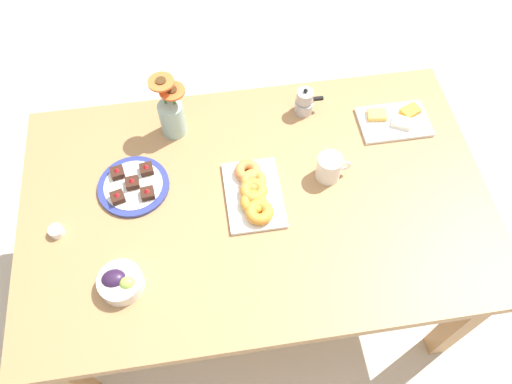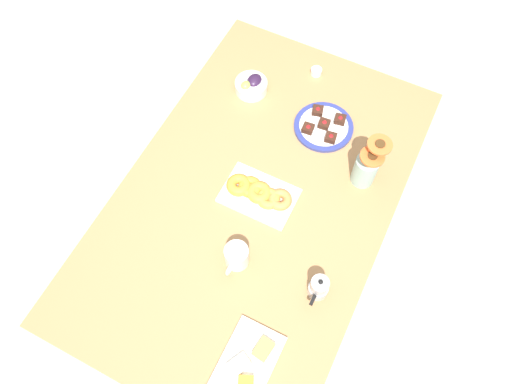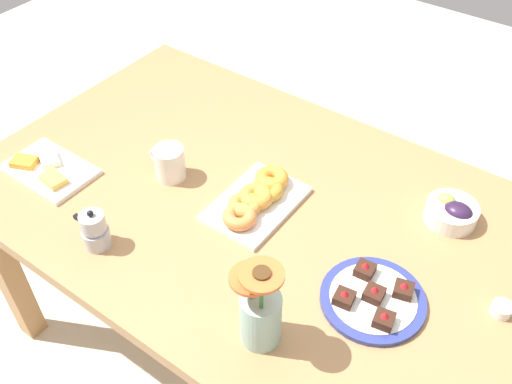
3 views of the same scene
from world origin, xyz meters
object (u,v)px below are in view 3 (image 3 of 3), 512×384
at_px(grape_bowl, 452,212).
at_px(jam_cup_honey, 502,309).
at_px(cheese_platter, 48,169).
at_px(moka_pot, 95,231).
at_px(dining_table, 256,224).
at_px(flower_vase, 260,314).
at_px(dessert_plate, 373,298).
at_px(coffee_mug, 169,163).
at_px(croissant_platter, 256,199).

relative_size(grape_bowl, jam_cup_honey, 2.86).
xyz_separation_m(cheese_platter, moka_pot, (-0.33, 0.11, 0.04)).
bearing_deg(dining_table, moka_pot, 56.39).
xyz_separation_m(dining_table, cheese_platter, (0.56, 0.25, 0.10)).
relative_size(dining_table, flower_vase, 6.41).
height_order(jam_cup_honey, flower_vase, flower_vase).
relative_size(dining_table, cheese_platter, 6.15).
bearing_deg(dessert_plate, dining_table, -14.52).
height_order(grape_bowl, cheese_platter, grape_bowl).
height_order(grape_bowl, jam_cup_honey, grape_bowl).
height_order(coffee_mug, dessert_plate, coffee_mug).
height_order(dining_table, moka_pot, moka_pot).
distance_m(cheese_platter, jam_cup_honey, 1.26).
bearing_deg(dining_table, jam_cup_honey, -176.96).
xyz_separation_m(cheese_platter, dessert_plate, (-0.97, -0.14, 0.00)).
xyz_separation_m(dining_table, coffee_mug, (0.26, 0.05, 0.14)).
distance_m(grape_bowl, moka_pot, 0.92).
xyz_separation_m(dining_table, flower_vase, (-0.25, 0.34, 0.17)).
bearing_deg(croissant_platter, dessert_plate, 166.23).
height_order(dining_table, cheese_platter, cheese_platter).
xyz_separation_m(dining_table, dessert_plate, (-0.41, 0.11, 0.10)).
distance_m(flower_vase, moka_pot, 0.49).
bearing_deg(coffee_mug, jam_cup_honey, -174.47).
height_order(grape_bowl, moka_pot, moka_pot).
xyz_separation_m(jam_cup_honey, dessert_plate, (0.25, 0.14, -0.00)).
xyz_separation_m(cheese_platter, flower_vase, (-0.82, 0.09, 0.08)).
bearing_deg(dining_table, dessert_plate, 165.48).
bearing_deg(croissant_platter, grape_bowl, -150.27).
relative_size(dining_table, moka_pot, 13.45).
height_order(croissant_platter, jam_cup_honey, croissant_platter).
distance_m(dining_table, grape_bowl, 0.53).
height_order(dining_table, grape_bowl, grape_bowl).
distance_m(grape_bowl, dessert_plate, 0.36).
height_order(coffee_mug, jam_cup_honey, coffee_mug).
distance_m(cheese_platter, flower_vase, 0.83).
bearing_deg(coffee_mug, grape_bowl, -157.10).
bearing_deg(flower_vase, coffee_mug, -28.60).
bearing_deg(dessert_plate, croissant_platter, -13.77).
distance_m(cheese_platter, dessert_plate, 0.99).
relative_size(coffee_mug, flower_vase, 0.48).
relative_size(cheese_platter, croissant_platter, 0.92).
distance_m(grape_bowl, jam_cup_honey, 0.30).
relative_size(croissant_platter, jam_cup_honey, 5.89).
bearing_deg(cheese_platter, flower_vase, 174.00).
xyz_separation_m(croissant_platter, jam_cup_honey, (-0.66, -0.04, -0.01)).
relative_size(flower_vase, moka_pot, 2.10).
distance_m(dining_table, jam_cup_honey, 0.67).
height_order(flower_vase, moka_pot, flower_vase).
bearing_deg(dessert_plate, flower_vase, 55.64).
distance_m(dining_table, coffee_mug, 0.30).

